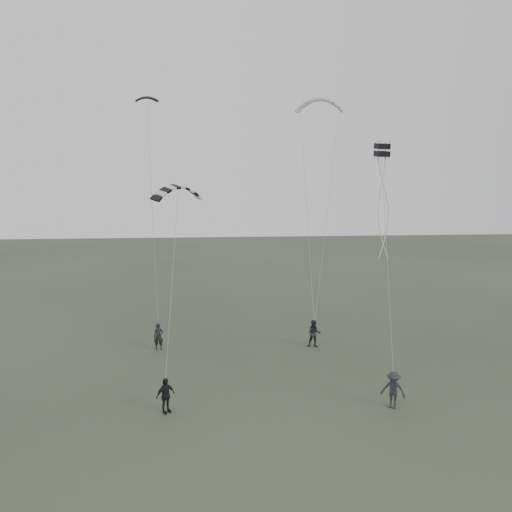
{
  "coord_description": "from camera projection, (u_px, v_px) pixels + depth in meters",
  "views": [
    {
      "loc": [
        -1.68,
        -26.38,
        11.86
      ],
      "look_at": [
        0.97,
        5.21,
        6.71
      ],
      "focal_mm": 35.0,
      "sensor_mm": 36.0,
      "label": 1
    }
  ],
  "objects": [
    {
      "name": "flyer_left",
      "position": [
        159.0,
        336.0,
        34.21
      ],
      "size": [
        0.69,
        0.47,
        1.83
      ],
      "primitive_type": "imported",
      "rotation": [
        0.0,
        0.0,
        0.06
      ],
      "color": "black",
      "rests_on": "ground"
    },
    {
      "name": "flyer_center",
      "position": [
        165.0,
        395.0,
        25.07
      ],
      "size": [
        1.11,
        1.0,
        1.82
      ],
      "primitive_type": "imported",
      "rotation": [
        0.0,
        0.0,
        0.66
      ],
      "color": "black",
      "rests_on": "ground"
    },
    {
      "name": "ground",
      "position": [
        247.0,
        389.0,
        27.99
      ],
      "size": [
        140.0,
        140.0,
        0.0
      ],
      "primitive_type": "plane",
      "color": "#353E2B",
      "rests_on": "ground"
    },
    {
      "name": "kite_box",
      "position": [
        382.0,
        150.0,
        29.42
      ],
      "size": [
        0.84,
        0.91,
        0.83
      ],
      "primitive_type": null,
      "rotation": [
        0.11,
        0.0,
        0.16
      ],
      "color": "black",
      "rests_on": "flyer_far"
    },
    {
      "name": "kite_pale_large",
      "position": [
        320.0,
        99.0,
        40.67
      ],
      "size": [
        4.05,
        1.84,
        1.81
      ],
      "primitive_type": null,
      "rotation": [
        0.34,
        0.0,
        -0.13
      ],
      "color": "#9EA1A4",
      "rests_on": "flyer_right"
    },
    {
      "name": "kite_dark_small",
      "position": [
        147.0,
        98.0,
        34.73
      ],
      "size": [
        1.58,
        0.61,
        0.64
      ],
      "primitive_type": null,
      "rotation": [
        0.32,
        0.0,
        0.0
      ],
      "color": "black",
      "rests_on": "flyer_left"
    },
    {
      "name": "kite_striped",
      "position": [
        178.0,
        187.0,
        30.99
      ],
      "size": [
        3.38,
        2.82,
        1.43
      ],
      "primitive_type": null,
      "rotation": [
        0.2,
        0.0,
        0.61
      ],
      "color": "black",
      "rests_on": "flyer_center"
    },
    {
      "name": "flyer_far",
      "position": [
        393.0,
        390.0,
        25.57
      ],
      "size": [
        1.46,
        1.27,
        1.96
      ],
      "primitive_type": "imported",
      "rotation": [
        0.0,
        0.0,
        -0.53
      ],
      "color": "#29292F",
      "rests_on": "ground"
    },
    {
      "name": "flyer_right",
      "position": [
        314.0,
        334.0,
        34.69
      ],
      "size": [
        1.03,
        0.86,
        1.92
      ],
      "primitive_type": "imported",
      "rotation": [
        0.0,
        0.0,
        -0.15
      ],
      "color": "#242429",
      "rests_on": "ground"
    }
  ]
}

